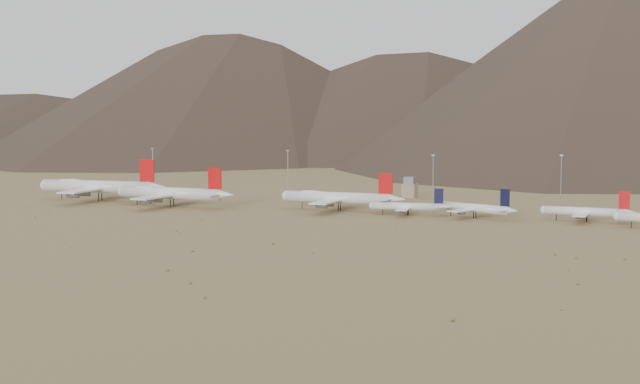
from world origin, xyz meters
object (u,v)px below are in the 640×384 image
at_px(narrowbody_b, 475,208).
at_px(narrowbody_a, 409,206).
at_px(widebody_east, 338,198).
at_px(widebody_west, 98,186).
at_px(control_tower, 410,188).
at_px(widebody_centre, 170,193).

bearing_deg(narrowbody_b, narrowbody_a, -156.33).
bearing_deg(narrowbody_a, widebody_east, 164.35).
distance_m(widebody_west, control_tower, 178.77).
bearing_deg(narrowbody_a, control_tower, 97.72).
xyz_separation_m(narrowbody_b, control_tower, (-59.73, 85.21, 0.51)).
xyz_separation_m(widebody_west, widebody_east, (142.77, 7.30, -1.41)).
distance_m(narrowbody_a, narrowbody_b, 32.47).
xyz_separation_m(widebody_east, control_tower, (11.51, 82.96, -1.50)).
xyz_separation_m(widebody_centre, widebody_east, (88.77, 17.11, -0.51)).
distance_m(widebody_centre, control_tower, 141.68).
relative_size(widebody_centre, narrowbody_a, 1.78).
bearing_deg(control_tower, narrowbody_b, -54.97).
bearing_deg(control_tower, widebody_centre, -135.06).
xyz_separation_m(narrowbody_a, narrowbody_b, (32.42, 1.79, 0.46)).
relative_size(narrowbody_a, narrowbody_b, 0.94).
height_order(widebody_east, narrowbody_a, widebody_east).
distance_m(widebody_east, narrowbody_b, 71.31).
bearing_deg(widebody_west, narrowbody_a, -5.80).
bearing_deg(widebody_centre, narrowbody_b, 5.30).
relative_size(widebody_west, narrowbody_b, 1.87).
xyz_separation_m(widebody_centre, narrowbody_b, (160.01, 14.86, -2.52)).
height_order(widebody_west, narrowbody_b, widebody_west).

